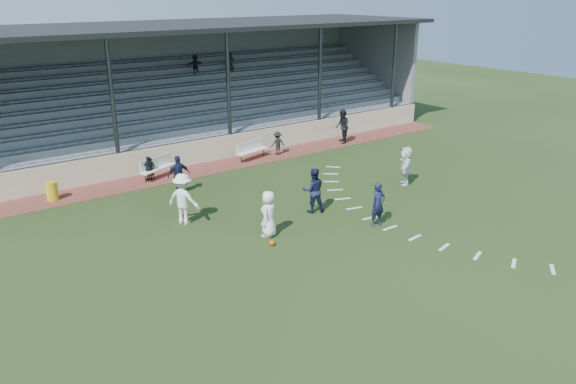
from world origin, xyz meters
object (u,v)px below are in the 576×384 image
object	(u,v)px
trash_bin	(52,191)
official	(342,126)
bench_left	(157,165)
player_white_lead	(269,214)
football	(272,243)
bench_right	(251,148)
player_navy_lead	(378,204)

from	to	relation	value
trash_bin	official	size ratio (longest dim) A/B	0.41
official	bench_left	bearing A→B (deg)	-61.30
bench_left	player_white_lead	size ratio (longest dim) A/B	1.19
bench_left	official	size ratio (longest dim) A/B	1.04
football	bench_right	bearing A→B (deg)	60.88
bench_left	football	world-z (taller)	bench_left
player_white_lead	bench_left	bearing A→B (deg)	-121.58
trash_bin	football	xyz separation A→B (m)	(4.84, -9.08, -0.31)
trash_bin	football	size ratio (longest dim) A/B	3.97
trash_bin	player_navy_lead	distance (m)	13.43
bench_right	bench_left	bearing A→B (deg)	164.61
bench_left	football	size ratio (longest dim) A/B	10.16
football	player_white_lead	xyz separation A→B (m)	(0.38, 0.74, 0.74)
official	football	bearing A→B (deg)	-20.24
bench_right	official	world-z (taller)	official
football	player_navy_lead	xyz separation A→B (m)	(4.17, -0.88, 0.73)
official	bench_right	bearing A→B (deg)	-62.59
bench_right	trash_bin	bearing A→B (deg)	166.42
trash_bin	player_white_lead	distance (m)	9.84
player_white_lead	official	xyz separation A→B (m)	(10.68, 8.12, 0.14)
bench_left	official	bearing A→B (deg)	-25.26
player_navy_lead	official	bearing A→B (deg)	58.55
football	official	world-z (taller)	official
bench_right	player_navy_lead	xyz separation A→B (m)	(-0.98, -10.12, 0.25)
player_navy_lead	official	size ratio (longest dim) A/B	0.87
football	player_navy_lead	bearing A→B (deg)	-11.90
bench_left	football	distance (m)	9.33
trash_bin	player_white_lead	size ratio (longest dim) A/B	0.46
trash_bin	player_navy_lead	size ratio (longest dim) A/B	0.47
bench_right	player_navy_lead	world-z (taller)	player_navy_lead
trash_bin	official	bearing A→B (deg)	-0.78
football	official	distance (m)	14.20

